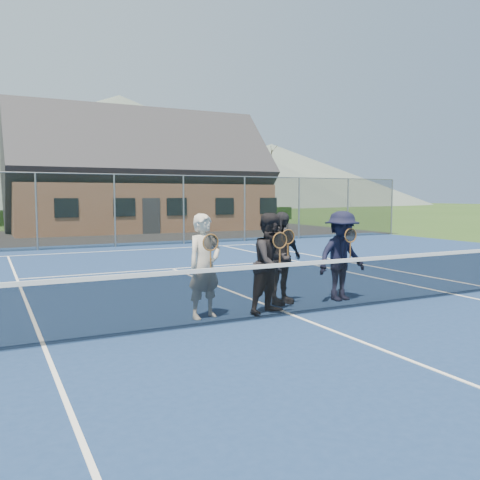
{
  "coord_description": "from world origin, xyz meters",
  "views": [
    {
      "loc": [
        -4.78,
        -7.43,
        2.12
      ],
      "look_at": [
        -0.29,
        1.5,
        1.25
      ],
      "focal_mm": 38.0,
      "sensor_mm": 36.0,
      "label": 1
    }
  ],
  "objects_px": {
    "player_b": "(272,263)",
    "player_c": "(280,258)",
    "player_d": "(342,256)",
    "player_a": "(204,266)",
    "tennis_net": "(293,286)",
    "clubhouse": "(139,166)"
  },
  "relations": [
    {
      "from": "player_a",
      "to": "player_d",
      "type": "height_order",
      "value": "same"
    },
    {
      "from": "clubhouse",
      "to": "player_a",
      "type": "bearing_deg",
      "value": -103.08
    },
    {
      "from": "clubhouse",
      "to": "tennis_net",
      "type": "bearing_deg",
      "value": -99.46
    },
    {
      "from": "player_c",
      "to": "player_d",
      "type": "height_order",
      "value": "same"
    },
    {
      "from": "player_b",
      "to": "player_c",
      "type": "bearing_deg",
      "value": 47.77
    },
    {
      "from": "player_c",
      "to": "player_b",
      "type": "bearing_deg",
      "value": -132.23
    },
    {
      "from": "player_a",
      "to": "player_b",
      "type": "bearing_deg",
      "value": -9.23
    },
    {
      "from": "tennis_net",
      "to": "player_d",
      "type": "relative_size",
      "value": 6.49
    },
    {
      "from": "player_b",
      "to": "tennis_net",
      "type": "bearing_deg",
      "value": -56.88
    },
    {
      "from": "player_c",
      "to": "player_d",
      "type": "bearing_deg",
      "value": -11.17
    },
    {
      "from": "player_a",
      "to": "player_c",
      "type": "xyz_separation_m",
      "value": [
        1.75,
        0.39,
        -0.0
      ]
    },
    {
      "from": "tennis_net",
      "to": "player_d",
      "type": "height_order",
      "value": "player_d"
    },
    {
      "from": "tennis_net",
      "to": "player_c",
      "type": "height_order",
      "value": "player_c"
    },
    {
      "from": "player_b",
      "to": "player_d",
      "type": "bearing_deg",
      "value": 10.45
    },
    {
      "from": "player_a",
      "to": "player_b",
      "type": "distance_m",
      "value": 1.24
    },
    {
      "from": "clubhouse",
      "to": "player_c",
      "type": "distance_m",
      "value": 23.56
    },
    {
      "from": "player_a",
      "to": "player_d",
      "type": "bearing_deg",
      "value": 2.56
    },
    {
      "from": "tennis_net",
      "to": "player_c",
      "type": "relative_size",
      "value": 6.49
    },
    {
      "from": "tennis_net",
      "to": "player_b",
      "type": "xyz_separation_m",
      "value": [
        -0.23,
        0.35,
        0.38
      ]
    },
    {
      "from": "player_b",
      "to": "player_d",
      "type": "height_order",
      "value": "same"
    },
    {
      "from": "clubhouse",
      "to": "player_d",
      "type": "relative_size",
      "value": 8.67
    },
    {
      "from": "player_a",
      "to": "player_d",
      "type": "distance_m",
      "value": 3.04
    }
  ]
}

